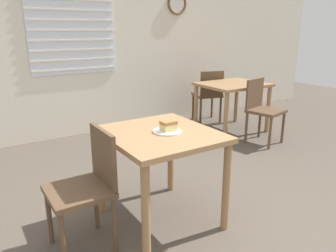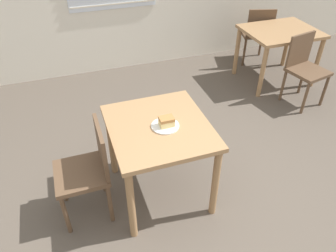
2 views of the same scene
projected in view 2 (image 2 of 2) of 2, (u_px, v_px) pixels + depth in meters
ground_plane at (189, 221)px, 2.80m from camera, size 14.00×14.00×0.00m
dining_table_near at (159, 137)px, 2.70m from camera, size 0.80×0.88×0.76m
dining_table_far at (280, 38)px, 4.40m from camera, size 0.95×0.78×0.74m
chair_near_window at (88, 168)px, 2.63m from camera, size 0.42×0.42×0.87m
chair_far_corner at (305, 67)px, 4.04m from camera, size 0.49×0.49×0.87m
chair_far_opposite at (257, 32)px, 4.94m from camera, size 0.52×0.52×0.87m
plate at (165, 126)px, 2.61m from camera, size 0.22×0.22×0.01m
cake_slice at (167, 121)px, 2.58m from camera, size 0.12×0.09×0.08m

